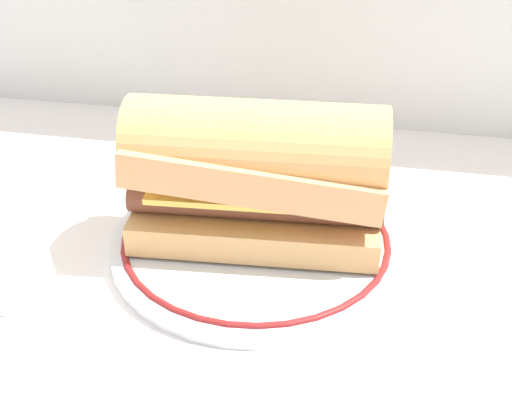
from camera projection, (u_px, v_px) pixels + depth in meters
name	position (u px, v px, depth m)	size (l,w,h in m)	color
ground_plane	(229.00, 273.00, 0.56)	(1.50, 1.50, 0.00)	white
plate	(256.00, 241.00, 0.58)	(0.25, 0.25, 0.01)	white
sausage_sandwich	(256.00, 171.00, 0.54)	(0.22, 0.10, 0.12)	#E4AB69
drinking_glass	(8.00, 250.00, 0.51)	(0.06, 0.06, 0.10)	silver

